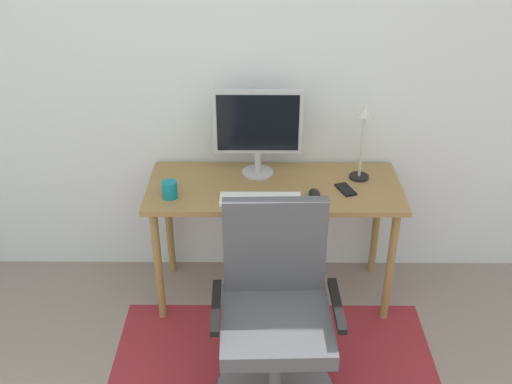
{
  "coord_description": "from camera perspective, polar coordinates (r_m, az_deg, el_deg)",
  "views": [
    {
      "loc": [
        -0.17,
        -1.02,
        2.35
      ],
      "look_at": [
        -0.19,
        1.6,
        0.85
      ],
      "focal_mm": 41.68,
      "sensor_mm": 36.0,
      "label": 1
    }
  ],
  "objects": [
    {
      "name": "office_chair",
      "position": [
        2.89,
        1.87,
        -12.72
      ],
      "size": [
        0.6,
        0.58,
        1.0
      ],
      "rotation": [
        0.0,
        0.0,
        0.03
      ],
      "color": "slate",
      "rests_on": "ground"
    },
    {
      "name": "wall_back",
      "position": [
        3.4,
        3.3,
        11.69
      ],
      "size": [
        6.0,
        0.1,
        2.6
      ],
      "primitive_type": "cube",
      "color": "silver",
      "rests_on": "ground"
    },
    {
      "name": "cell_phone",
      "position": [
        3.27,
        8.61,
        0.24
      ],
      "size": [
        0.11,
        0.15,
        0.01
      ],
      "primitive_type": "cube",
      "rotation": [
        0.0,
        0.0,
        0.36
      ],
      "color": "black",
      "rests_on": "desk"
    },
    {
      "name": "computer_mouse",
      "position": [
        3.19,
        5.62,
        -0.16
      ],
      "size": [
        0.06,
        0.1,
        0.03
      ],
      "primitive_type": "ellipsoid",
      "color": "black",
      "rests_on": "desk"
    },
    {
      "name": "keyboard",
      "position": [
        3.14,
        0.42,
        -0.7
      ],
      "size": [
        0.43,
        0.13,
        0.02
      ],
      "primitive_type": "cube",
      "color": "white",
      "rests_on": "desk"
    },
    {
      "name": "monitor",
      "position": [
        3.28,
        0.17,
        6.39
      ],
      "size": [
        0.49,
        0.18,
        0.5
      ],
      "color": "#B2B2B7",
      "rests_on": "desk"
    },
    {
      "name": "desk_lamp",
      "position": [
        3.29,
        10.25,
        5.62
      ],
      "size": [
        0.11,
        0.11,
        0.44
      ],
      "color": "black",
      "rests_on": "desk"
    },
    {
      "name": "area_rug",
      "position": [
        3.2,
        1.76,
        -17.5
      ],
      "size": [
        1.7,
        1.15,
        0.01
      ],
      "primitive_type": "cube",
      "color": "maroon",
      "rests_on": "ground"
    },
    {
      "name": "coffee_cup",
      "position": [
        3.18,
        -8.29,
        0.24
      ],
      "size": [
        0.08,
        0.08,
        0.09
      ],
      "primitive_type": "cylinder",
      "color": "#117988",
      "rests_on": "desk"
    },
    {
      "name": "desk",
      "position": [
        3.33,
        1.75,
        -0.66
      ],
      "size": [
        1.4,
        0.57,
        0.75
      ],
      "color": "olive",
      "rests_on": "ground"
    }
  ]
}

